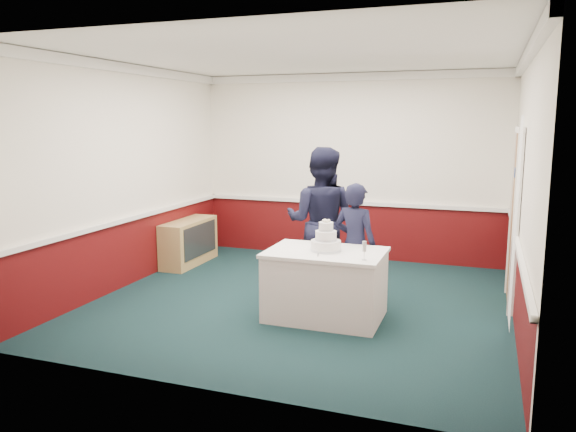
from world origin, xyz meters
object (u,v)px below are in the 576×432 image
(cake_table, at_px, (325,284))
(person_woman, at_px, (355,245))
(wedding_cake, at_px, (326,241))
(cake_knife, at_px, (318,254))
(sideboard, at_px, (189,242))
(champagne_flute, at_px, (364,247))
(person_man, at_px, (321,222))

(cake_table, relative_size, person_woman, 0.87)
(wedding_cake, xyz_separation_m, cake_knife, (-0.03, -0.20, -0.11))
(sideboard, relative_size, cake_knife, 5.45)
(cake_table, bearing_deg, champagne_flute, -29.25)
(cake_table, xyz_separation_m, wedding_cake, (0.00, 0.00, 0.50))
(sideboard, xyz_separation_m, champagne_flute, (3.22, -1.95, 0.58))
(person_man, bearing_deg, wedding_cake, 108.08)
(cake_table, xyz_separation_m, person_woman, (0.21, 0.55, 0.36))
(cake_table, xyz_separation_m, person_man, (-0.32, 0.87, 0.56))
(cake_table, distance_m, person_woman, 0.69)
(cake_table, bearing_deg, wedding_cake, 90.00)
(cake_table, distance_m, cake_knife, 0.44)
(cake_knife, height_order, person_woman, person_woman)
(wedding_cake, relative_size, person_woman, 0.24)
(cake_knife, xyz_separation_m, person_woman, (0.24, 0.75, -0.03))
(cake_knife, bearing_deg, person_man, 90.92)
(sideboard, xyz_separation_m, cake_knife, (2.69, -1.87, 0.44))
(cake_table, relative_size, person_man, 0.69)
(person_woman, bearing_deg, wedding_cake, 84.25)
(cake_table, relative_size, champagne_flute, 6.44)
(champagne_flute, bearing_deg, person_woman, 109.09)
(champagne_flute, bearing_deg, person_man, 125.31)
(cake_knife, bearing_deg, sideboard, 131.04)
(wedding_cake, relative_size, person_man, 0.19)
(sideboard, distance_m, person_man, 2.60)
(cake_knife, bearing_deg, person_woman, 57.95)
(cake_table, distance_m, champagne_flute, 0.78)
(wedding_cake, bearing_deg, cake_table, -90.00)
(person_man, relative_size, person_woman, 1.26)
(sideboard, distance_m, person_woman, 3.17)
(cake_table, xyz_separation_m, champagne_flute, (0.50, -0.28, 0.53))
(person_woman, bearing_deg, person_man, -16.03)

